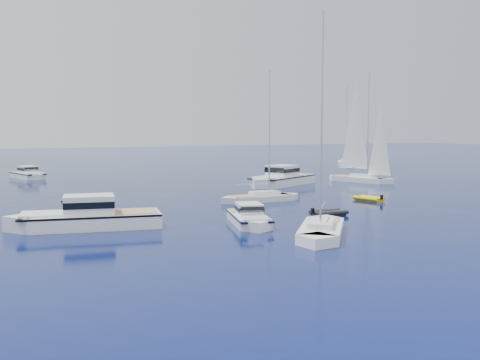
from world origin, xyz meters
name	(u,v)px	position (x,y,z in m)	size (l,w,h in m)	color
ground	(417,240)	(0.00, 0.00, 0.00)	(400.00, 400.00, 0.00)	#091458
motor_cruiser_left	(249,225)	(-7.12, 10.15, 0.00)	(2.43, 7.95, 2.09)	silver
motor_cruiser_centre	(86,228)	(-18.55, 14.14, 0.00)	(3.64, 11.88, 3.12)	white
motor_cruiser_distant	(281,185)	(10.65, 35.11, 0.00)	(3.88, 12.67, 3.33)	white
motor_cruiser_horizon	(29,178)	(-17.39, 60.85, 0.00)	(2.76, 9.02, 2.37)	white
sailboat_fore	(321,235)	(-4.73, 4.10, 0.00)	(2.73, 10.51, 15.45)	white
sailboat_centre	(261,201)	(0.44, 22.00, 0.00)	(2.41, 9.28, 13.64)	silver
sailboat_sails_r	(360,182)	(22.89, 34.33, 0.00)	(2.76, 10.60, 15.58)	white
sailboat_sails_far	(345,165)	(44.24, 65.61, 0.00)	(2.98, 11.45, 16.84)	silver
tender_yellow	(369,201)	(10.38, 17.39, 0.00)	(1.77, 3.13, 0.95)	#E3B90D
tender_grey_near	(329,216)	(0.92, 11.13, 0.00)	(1.80, 3.21, 0.95)	black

